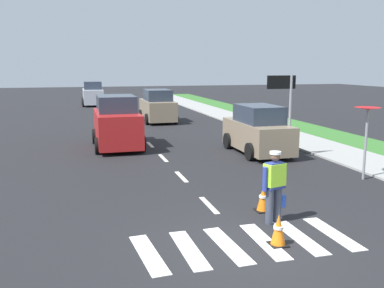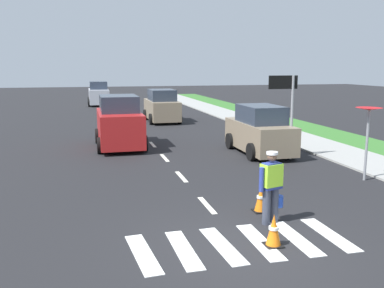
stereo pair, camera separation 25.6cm
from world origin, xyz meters
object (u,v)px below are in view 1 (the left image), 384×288
Objects in this scene: traffic_cone_near at (278,230)px; car_oncoming_third at (93,94)px; car_outgoing_far at (158,107)px; yield_sign at (367,115)px; road_worker at (275,183)px; car_oncoming_lead at (117,123)px; traffic_cone_far at (263,199)px; car_parked_curbside at (258,131)px; lane_direction_sign at (285,97)px.

traffic_cone_near is 33.05m from car_oncoming_third.
yield_sign is at bearing -77.12° from car_outgoing_far.
car_outgoing_far is 13.58m from car_oncoming_third.
traffic_cone_near is (-0.48, -1.20, -0.61)m from road_worker.
car_outgoing_far is 8.95m from car_oncoming_lead.
traffic_cone_far is 0.16× the size of car_parked_curbside.
lane_direction_sign is 2.05m from car_parked_curbside.
car_oncoming_third is (-2.21, 32.97, 0.68)m from traffic_cone_near.
lane_direction_sign is 0.78× the size of car_oncoming_lead.
yield_sign is at bearing -76.18° from car_oncoming_third.
car_oncoming_lead is (-2.65, 9.56, 0.74)m from traffic_cone_far.
car_outgoing_far is at bearing 102.88° from yield_sign.
car_outgoing_far reaches higher than traffic_cone_far.
lane_direction_sign is 0.76× the size of car_oncoming_third.
car_oncoming_lead reaches higher than car_oncoming_third.
car_parked_curbside is at bearing 68.94° from traffic_cone_near.
car_parked_curbside is 0.99× the size of car_oncoming_lead.
lane_direction_sign is 6.66m from traffic_cone_far.
car_oncoming_lead is at bearing 103.88° from road_worker.
car_parked_curbside is at bearing -79.46° from car_outgoing_far.
lane_direction_sign is at bearing -70.13° from car_parked_curbside.
yield_sign is 0.55× the size of car_outgoing_far.
yield_sign is at bearing 32.13° from road_worker.
traffic_cone_far is at bearing -74.52° from car_oncoming_lead.
car_oncoming_lead is at bearing 105.48° from traffic_cone_far.
yield_sign is at bearing -72.47° from lane_direction_sign.
lane_direction_sign reaches higher than car_outgoing_far.
lane_direction_sign reaches higher than road_worker.
car_outgoing_far is at bearing -75.06° from car_oncoming_third.
road_worker is 1.42m from traffic_cone_near.
car_oncoming_third reaches higher than road_worker.
traffic_cone_near is at bearing -117.44° from lane_direction_sign.
car_parked_curbside reaches higher than traffic_cone_near.
lane_direction_sign is 8.59m from traffic_cone_near.
yield_sign is 6.56m from traffic_cone_near.
car_oncoming_third is at bearing 104.94° from car_outgoing_far.
road_worker is 2.54× the size of traffic_cone_near.
road_worker is at bearing -110.94° from car_parked_curbside.
lane_direction_sign is (-1.08, 3.41, 0.35)m from yield_sign.
car_outgoing_far reaches higher than traffic_cone_near.
car_oncoming_lead is 0.97× the size of car_oncoming_third.
road_worker is 0.73× the size of yield_sign.
traffic_cone_near is 19.90m from car_outgoing_far.
car_outgoing_far is at bearing 100.54° from car_parked_curbside.
yield_sign reaches higher than traffic_cone_far.
car_outgoing_far is (0.72, 17.86, 0.64)m from traffic_cone_far.
car_outgoing_far is (0.81, 18.65, 0.03)m from road_worker.
yield_sign is at bearing 39.01° from traffic_cone_near.
road_worker is 2.55× the size of traffic_cone_far.
traffic_cone_far is at bearing -84.88° from car_oncoming_third.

